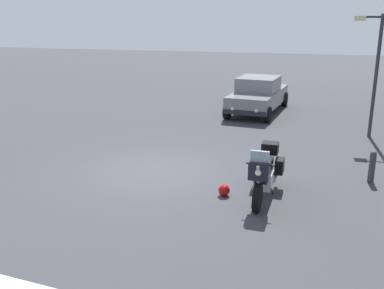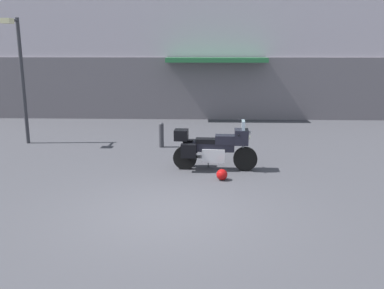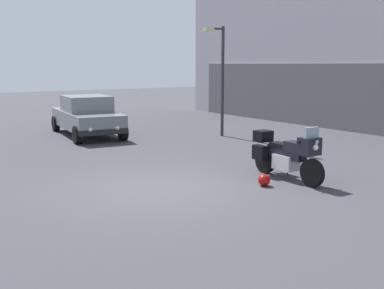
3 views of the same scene
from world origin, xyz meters
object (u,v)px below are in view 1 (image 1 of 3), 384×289
at_px(helmet, 224,190).
at_px(streetlamp_curbside, 372,63).
at_px(car_sedan_far, 258,95).
at_px(motorcycle, 264,172).
at_px(bollard_curbside, 372,166).

distance_m(helmet, streetlamp_curbside, 7.94).
distance_m(helmet, car_sedan_far, 9.63).
distance_m(motorcycle, streetlamp_curbside, 7.23).
distance_m(car_sedan_far, bollard_curbside, 8.65).
distance_m(motorcycle, car_sedan_far, 9.49).
bearing_deg(car_sedan_far, helmet, 9.05).
relative_size(helmet, streetlamp_curbside, 0.07).
bearing_deg(helmet, motorcycle, 102.58).
xyz_separation_m(car_sedan_far, streetlamp_curbside, (3.05, 4.15, 1.80)).
bearing_deg(bollard_curbside, helmet, -61.55).
bearing_deg(streetlamp_curbside, car_sedan_far, -126.25).
height_order(helmet, bollard_curbside, bollard_curbside).
bearing_deg(bollard_curbside, car_sedan_far, -153.38).
relative_size(motorcycle, helmet, 8.09).
bearing_deg(motorcycle, helmet, -74.95).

